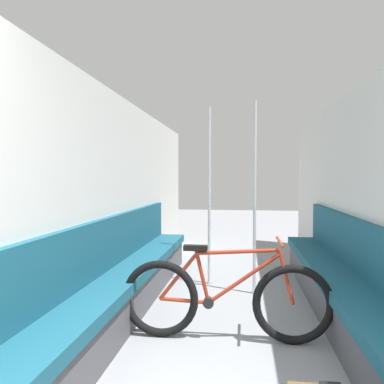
# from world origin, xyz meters

# --- Properties ---
(wall_left) EXTENTS (0.10, 8.72, 2.28)m
(wall_left) POSITION_xyz_m (-1.29, 2.76, 1.14)
(wall_left) COLOR silver
(wall_left) RESTS_ON ground
(wall_right) EXTENTS (0.10, 8.72, 2.28)m
(wall_right) POSITION_xyz_m (1.29, 2.76, 1.14)
(wall_right) COLOR silver
(wall_right) RESTS_ON ground
(bench_seat_row_left) EXTENTS (0.44, 4.49, 0.97)m
(bench_seat_row_left) POSITION_xyz_m (-1.06, 2.87, 0.32)
(bench_seat_row_left) COLOR #4C4C51
(bench_seat_row_left) RESTS_ON ground
(bench_seat_row_right) EXTENTS (0.44, 4.49, 0.97)m
(bench_seat_row_right) POSITION_xyz_m (1.06, 2.87, 0.32)
(bench_seat_row_right) COLOR #4C4C51
(bench_seat_row_right) RESTS_ON ground
(bicycle) EXTENTS (1.77, 0.46, 0.85)m
(bicycle) POSITION_xyz_m (-0.03, 2.38, 0.35)
(bicycle) COLOR black
(bicycle) RESTS_ON ground
(grab_pole_near) EXTENTS (0.08, 0.08, 2.26)m
(grab_pole_near) POSITION_xyz_m (-0.31, 4.04, 1.10)
(grab_pole_near) COLOR gray
(grab_pole_near) RESTS_ON ground
(grab_pole_far) EXTENTS (0.08, 0.08, 2.26)m
(grab_pole_far) POSITION_xyz_m (0.26, 3.70, 1.10)
(grab_pole_far) COLOR gray
(grab_pole_far) RESTS_ON ground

